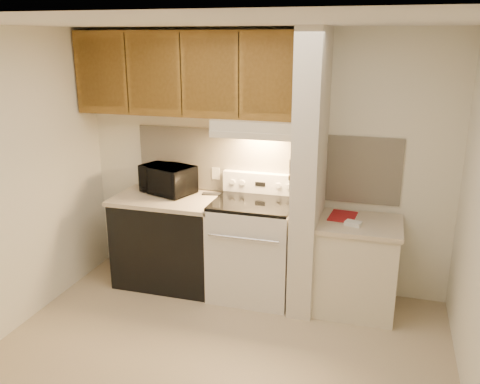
% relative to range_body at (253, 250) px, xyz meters
% --- Properties ---
extents(floor, '(3.60, 3.60, 0.00)m').
position_rel_range_body_xyz_m(floor, '(0.00, -1.16, -0.46)').
color(floor, tan).
rests_on(floor, ground).
extents(ceiling, '(3.60, 3.60, 0.00)m').
position_rel_range_body_xyz_m(ceiling, '(0.00, -1.16, 2.04)').
color(ceiling, white).
rests_on(ceiling, wall_back).
extents(wall_back, '(3.60, 2.50, 0.02)m').
position_rel_range_body_xyz_m(wall_back, '(0.00, 0.34, 0.79)').
color(wall_back, white).
rests_on(wall_back, floor).
extents(backsplash, '(2.60, 0.02, 0.63)m').
position_rel_range_body_xyz_m(backsplash, '(0.00, 0.33, 0.78)').
color(backsplash, beige).
rests_on(backsplash, wall_back).
extents(range_body, '(0.76, 0.65, 0.92)m').
position_rel_range_body_xyz_m(range_body, '(0.00, 0.00, 0.00)').
color(range_body, silver).
rests_on(range_body, floor).
extents(oven_window, '(0.50, 0.01, 0.30)m').
position_rel_range_body_xyz_m(oven_window, '(0.00, -0.32, 0.04)').
color(oven_window, black).
rests_on(oven_window, range_body).
extents(oven_handle, '(0.65, 0.02, 0.02)m').
position_rel_range_body_xyz_m(oven_handle, '(0.00, -0.35, 0.26)').
color(oven_handle, silver).
rests_on(oven_handle, range_body).
extents(cooktop, '(0.74, 0.64, 0.03)m').
position_rel_range_body_xyz_m(cooktop, '(0.00, 0.00, 0.48)').
color(cooktop, black).
rests_on(cooktop, range_body).
extents(range_backguard, '(0.76, 0.08, 0.20)m').
position_rel_range_body_xyz_m(range_backguard, '(0.00, 0.28, 0.59)').
color(range_backguard, silver).
rests_on(range_backguard, range_body).
extents(range_display, '(0.10, 0.01, 0.04)m').
position_rel_range_body_xyz_m(range_display, '(0.00, 0.24, 0.59)').
color(range_display, black).
rests_on(range_display, range_backguard).
extents(range_knob_left_outer, '(0.05, 0.02, 0.05)m').
position_rel_range_body_xyz_m(range_knob_left_outer, '(-0.28, 0.24, 0.59)').
color(range_knob_left_outer, silver).
rests_on(range_knob_left_outer, range_backguard).
extents(range_knob_left_inner, '(0.05, 0.02, 0.05)m').
position_rel_range_body_xyz_m(range_knob_left_inner, '(-0.18, 0.24, 0.59)').
color(range_knob_left_inner, silver).
rests_on(range_knob_left_inner, range_backguard).
extents(range_knob_right_inner, '(0.05, 0.02, 0.05)m').
position_rel_range_body_xyz_m(range_knob_right_inner, '(0.18, 0.24, 0.59)').
color(range_knob_right_inner, silver).
rests_on(range_knob_right_inner, range_backguard).
extents(range_knob_right_outer, '(0.05, 0.02, 0.05)m').
position_rel_range_body_xyz_m(range_knob_right_outer, '(0.28, 0.24, 0.59)').
color(range_knob_right_outer, silver).
rests_on(range_knob_right_outer, range_backguard).
extents(dishwasher_front, '(1.00, 0.63, 0.87)m').
position_rel_range_body_xyz_m(dishwasher_front, '(-0.88, 0.01, -0.03)').
color(dishwasher_front, black).
rests_on(dishwasher_front, floor).
extents(left_countertop, '(1.04, 0.67, 0.04)m').
position_rel_range_body_xyz_m(left_countertop, '(-0.88, 0.01, 0.43)').
color(left_countertop, beige).
rests_on(left_countertop, dishwasher_front).
extents(spoon_rest, '(0.21, 0.10, 0.01)m').
position_rel_range_body_xyz_m(spoon_rest, '(-0.48, 0.21, 0.46)').
color(spoon_rest, black).
rests_on(spoon_rest, left_countertop).
extents(teal_jar, '(0.10, 0.10, 0.10)m').
position_rel_range_body_xyz_m(teal_jar, '(-0.83, 0.05, 0.50)').
color(teal_jar, '#24565A').
rests_on(teal_jar, left_countertop).
extents(outlet, '(0.08, 0.01, 0.12)m').
position_rel_range_body_xyz_m(outlet, '(-0.48, 0.32, 0.64)').
color(outlet, beige).
rests_on(outlet, backsplash).
extents(microwave, '(0.59, 0.49, 0.28)m').
position_rel_range_body_xyz_m(microwave, '(-0.93, 0.15, 0.59)').
color(microwave, black).
rests_on(microwave, left_countertop).
extents(partition_pillar, '(0.22, 0.70, 2.50)m').
position_rel_range_body_xyz_m(partition_pillar, '(0.51, -0.01, 0.79)').
color(partition_pillar, beige).
rests_on(partition_pillar, floor).
extents(pillar_trim, '(0.01, 0.70, 0.04)m').
position_rel_range_body_xyz_m(pillar_trim, '(0.39, -0.01, 0.84)').
color(pillar_trim, brown).
rests_on(pillar_trim, partition_pillar).
extents(knife_strip, '(0.02, 0.42, 0.04)m').
position_rel_range_body_xyz_m(knife_strip, '(0.39, -0.06, 0.86)').
color(knife_strip, black).
rests_on(knife_strip, partition_pillar).
extents(knife_blade_a, '(0.01, 0.03, 0.16)m').
position_rel_range_body_xyz_m(knife_blade_a, '(0.38, -0.21, 0.76)').
color(knife_blade_a, silver).
rests_on(knife_blade_a, knife_strip).
extents(knife_handle_a, '(0.02, 0.02, 0.10)m').
position_rel_range_body_xyz_m(knife_handle_a, '(0.38, -0.20, 0.91)').
color(knife_handle_a, black).
rests_on(knife_handle_a, knife_strip).
extents(knife_blade_b, '(0.01, 0.04, 0.18)m').
position_rel_range_body_xyz_m(knife_blade_b, '(0.38, -0.15, 0.75)').
color(knife_blade_b, silver).
rests_on(knife_blade_b, knife_strip).
extents(knife_handle_b, '(0.02, 0.02, 0.10)m').
position_rel_range_body_xyz_m(knife_handle_b, '(0.38, -0.13, 0.91)').
color(knife_handle_b, black).
rests_on(knife_handle_b, knife_strip).
extents(knife_blade_c, '(0.01, 0.04, 0.20)m').
position_rel_range_body_xyz_m(knife_blade_c, '(0.38, -0.05, 0.74)').
color(knife_blade_c, silver).
rests_on(knife_blade_c, knife_strip).
extents(knife_handle_c, '(0.02, 0.02, 0.10)m').
position_rel_range_body_xyz_m(knife_handle_c, '(0.38, -0.04, 0.91)').
color(knife_handle_c, black).
rests_on(knife_handle_c, knife_strip).
extents(knife_blade_d, '(0.01, 0.04, 0.16)m').
position_rel_range_body_xyz_m(knife_blade_d, '(0.38, 0.03, 0.76)').
color(knife_blade_d, silver).
rests_on(knife_blade_d, knife_strip).
extents(knife_handle_d, '(0.02, 0.02, 0.10)m').
position_rel_range_body_xyz_m(knife_handle_d, '(0.38, 0.02, 0.91)').
color(knife_handle_d, black).
rests_on(knife_handle_d, knife_strip).
extents(knife_blade_e, '(0.01, 0.04, 0.18)m').
position_rel_range_body_xyz_m(knife_blade_e, '(0.38, 0.11, 0.75)').
color(knife_blade_e, silver).
rests_on(knife_blade_e, knife_strip).
extents(knife_handle_e, '(0.02, 0.02, 0.10)m').
position_rel_range_body_xyz_m(knife_handle_e, '(0.38, 0.11, 0.91)').
color(knife_handle_e, black).
rests_on(knife_handle_e, knife_strip).
extents(oven_mitt, '(0.03, 0.11, 0.27)m').
position_rel_range_body_xyz_m(oven_mitt, '(0.38, 0.17, 0.67)').
color(oven_mitt, gray).
rests_on(oven_mitt, partition_pillar).
extents(right_cab_base, '(0.70, 0.60, 0.81)m').
position_rel_range_body_xyz_m(right_cab_base, '(0.97, -0.01, -0.06)').
color(right_cab_base, beige).
rests_on(right_cab_base, floor).
extents(right_countertop, '(0.74, 0.64, 0.04)m').
position_rel_range_body_xyz_m(right_countertop, '(0.97, -0.01, 0.37)').
color(right_countertop, beige).
rests_on(right_countertop, right_cab_base).
extents(red_folder, '(0.25, 0.33, 0.01)m').
position_rel_range_body_xyz_m(red_folder, '(0.81, 0.09, 0.40)').
color(red_folder, maroon).
rests_on(red_folder, right_countertop).
extents(white_box, '(0.15, 0.12, 0.04)m').
position_rel_range_body_xyz_m(white_box, '(0.92, -0.11, 0.41)').
color(white_box, white).
rests_on(white_box, right_countertop).
extents(range_hood, '(0.78, 0.44, 0.15)m').
position_rel_range_body_xyz_m(range_hood, '(0.00, 0.12, 1.17)').
color(range_hood, beige).
rests_on(range_hood, upper_cabinets).
extents(hood_lip, '(0.78, 0.04, 0.06)m').
position_rel_range_body_xyz_m(hood_lip, '(0.00, -0.08, 1.12)').
color(hood_lip, beige).
rests_on(hood_lip, range_hood).
extents(upper_cabinets, '(2.18, 0.33, 0.77)m').
position_rel_range_body_xyz_m(upper_cabinets, '(-0.69, 0.17, 1.62)').
color(upper_cabinets, brown).
rests_on(upper_cabinets, wall_back).
extents(cab_door_a, '(0.46, 0.01, 0.63)m').
position_rel_range_body_xyz_m(cab_door_a, '(-1.51, 0.01, 1.62)').
color(cab_door_a, brown).
rests_on(cab_door_a, upper_cabinets).
extents(cab_gap_a, '(0.01, 0.01, 0.73)m').
position_rel_range_body_xyz_m(cab_gap_a, '(-1.23, 0.01, 1.62)').
color(cab_gap_a, black).
rests_on(cab_gap_a, upper_cabinets).
extents(cab_door_b, '(0.46, 0.01, 0.63)m').
position_rel_range_body_xyz_m(cab_door_b, '(-0.96, 0.01, 1.62)').
color(cab_door_b, brown).
rests_on(cab_door_b, upper_cabinets).
extents(cab_gap_b, '(0.01, 0.01, 0.73)m').
position_rel_range_body_xyz_m(cab_gap_b, '(-0.69, 0.01, 1.62)').
color(cab_gap_b, black).
rests_on(cab_gap_b, upper_cabinets).
extents(cab_door_c, '(0.46, 0.01, 0.63)m').
position_rel_range_body_xyz_m(cab_door_c, '(-0.42, 0.01, 1.62)').
color(cab_door_c, brown).
rests_on(cab_door_c, upper_cabinets).
extents(cab_gap_c, '(0.01, 0.01, 0.73)m').
position_rel_range_body_xyz_m(cab_gap_c, '(-0.14, 0.01, 1.62)').
color(cab_gap_c, black).
rests_on(cab_gap_c, upper_cabinets).
extents(cab_door_d, '(0.46, 0.01, 0.63)m').
position_rel_range_body_xyz_m(cab_door_d, '(0.13, 0.01, 1.62)').
color(cab_door_d, brown).
rests_on(cab_door_d, upper_cabinets).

